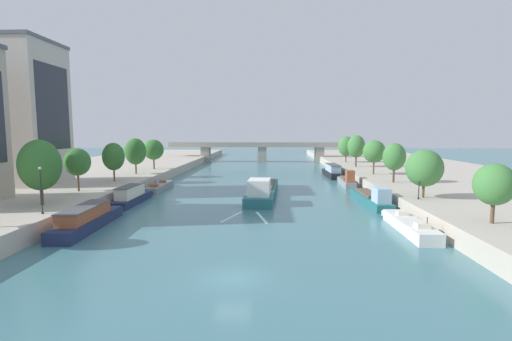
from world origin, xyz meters
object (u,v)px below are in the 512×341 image
object	(u,v)px
moored_boat_left_near	(87,219)
bridge_far	(262,150)
tree_left_third	(40,165)
tree_left_distant	(77,162)
moored_boat_left_second	(132,196)
tree_right_past_mid	(424,168)
tree_right_far	(374,151)
tree_right_nearest	(356,146)
tree_left_past_mid	(154,150)
lamppost_left_bank	(41,188)
moored_boat_right_second	(372,198)
moored_boat_right_downstream	(347,181)
tree_right_by_lamp	(494,185)
lamppost_right_bank	(419,180)
moored_boat_right_end	(332,172)
moored_boat_left_far	(160,187)
barge_midriver	(263,190)
tree_left_end_of_row	(113,157)
moored_boat_right_near	(409,225)
tree_right_end_of_row	(346,146)
tree_left_nearest	(135,151)
tree_right_midway	(394,157)

from	to	relation	value
moored_boat_left_near	bridge_far	xyz separation A→B (m)	(16.57, 85.29, 3.06)
tree_left_third	tree_left_distant	world-z (taller)	tree_left_third
moored_boat_left_second	tree_right_past_mid	distance (m)	39.40
tree_right_far	tree_right_nearest	size ratio (longest dim) A/B	0.89
tree_right_past_mid	moored_boat_left_second	bearing A→B (deg)	173.92
tree_left_past_mid	lamppost_left_bank	distance (m)	44.28
moored_boat_right_second	moored_boat_right_downstream	distance (m)	16.75
moored_boat_right_downstream	tree_right_by_lamp	size ratio (longest dim) A/B	2.04
moored_boat_right_downstream	lamppost_left_bank	xyz separation A→B (m)	(-37.34, -33.11, 3.58)
tree_left_third	tree_left_past_mid	world-z (taller)	tree_left_third
tree_right_nearest	lamppost_right_bank	size ratio (longest dim) A/B	1.66
moored_boat_right_end	tree_right_by_lamp	bearing A→B (deg)	-82.79
moored_boat_left_far	tree_left_past_mid	world-z (taller)	tree_left_past_mid
tree_right_nearest	lamppost_right_bank	bearing A→B (deg)	-92.55
barge_midriver	moored_boat_left_near	xyz separation A→B (m)	(-18.04, -19.88, -0.00)
tree_left_third	tree_left_end_of_row	size ratio (longest dim) A/B	1.16
moored_boat_right_near	tree_right_end_of_row	world-z (taller)	tree_right_end_of_row
lamppost_left_bank	moored_boat_left_second	bearing A→B (deg)	77.29
moored_boat_right_near	bridge_far	world-z (taller)	bridge_far
tree_left_end_of_row	tree_right_nearest	xyz separation A→B (m)	(46.08, 26.87, 0.65)
tree_left_past_mid	tree_right_end_of_row	world-z (taller)	tree_right_end_of_row
tree_left_distant	bridge_far	size ratio (longest dim) A/B	0.10
tree_right_far	tree_left_end_of_row	bearing A→B (deg)	-165.68
barge_midriver	moored_boat_right_near	world-z (taller)	barge_midriver
moored_boat_right_near	tree_left_distant	bearing A→B (deg)	163.46
barge_midriver	tree_right_end_of_row	size ratio (longest dim) A/B	3.23
tree_left_end_of_row	tree_left_nearest	world-z (taller)	tree_left_nearest
moored_boat_right_second	moored_boat_left_second	bearing A→B (deg)	-177.84
moored_boat_left_far	moored_boat_right_end	world-z (taller)	moored_boat_right_end
tree_left_end_of_row	tree_left_past_mid	world-z (taller)	tree_left_past_mid
tree_left_third	tree_left_end_of_row	bearing A→B (deg)	90.32
tree_right_by_lamp	barge_midriver	bearing A→B (deg)	132.12
barge_midriver	moored_boat_right_downstream	size ratio (longest dim) A/B	2.01
moored_boat_right_downstream	tree_left_nearest	world-z (taller)	tree_left_nearest
moored_boat_right_second	tree_left_past_mid	bearing A→B (deg)	145.13
moored_boat_left_near	lamppost_left_bank	world-z (taller)	lamppost_left_bank
moored_boat_right_end	tree_left_nearest	world-z (taller)	tree_left_nearest
tree_right_by_lamp	lamppost_right_bank	bearing A→B (deg)	99.29
tree_left_end_of_row	moored_boat_left_second	bearing A→B (deg)	-55.65
moored_boat_left_near	moored_boat_right_second	world-z (taller)	moored_boat_right_second
moored_boat_right_second	moored_boat_right_end	distance (m)	30.67
lamppost_left_bank	moored_boat_right_second	bearing A→B (deg)	23.62
tree_right_past_mid	lamppost_right_bank	world-z (taller)	tree_right_past_mid
tree_left_past_mid	tree_right_midway	size ratio (longest dim) A/B	1.01
barge_midriver	tree_right_by_lamp	size ratio (longest dim) A/B	4.10
tree_right_by_lamp	tree_left_end_of_row	bearing A→B (deg)	150.05
moored_boat_right_end	moored_boat_left_second	bearing A→B (deg)	-136.41
moored_boat_right_end	tree_right_nearest	world-z (taller)	tree_right_nearest
moored_boat_right_downstream	tree_right_past_mid	xyz separation A→B (m)	(4.98, -22.18, 4.68)
moored_boat_left_far	tree_left_nearest	bearing A→B (deg)	133.06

